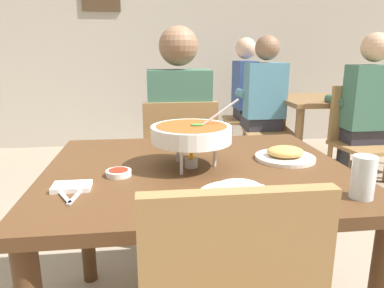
# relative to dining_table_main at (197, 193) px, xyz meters

# --- Properties ---
(cafe_rear_partition) EXTENTS (10.00, 0.10, 3.00)m
(cafe_rear_partition) POSITION_rel_dining_table_main_xyz_m (0.00, 3.31, 0.86)
(cafe_rear_partition) COLOR #BCB2A3
(cafe_rear_partition) RESTS_ON ground_plane
(dining_table_main) EXTENTS (1.14, 0.97, 0.74)m
(dining_table_main) POSITION_rel_dining_table_main_xyz_m (0.00, 0.00, 0.00)
(dining_table_main) COLOR #51331C
(dining_table_main) RESTS_ON ground_plane
(chair_diner_main) EXTENTS (0.44, 0.44, 0.90)m
(chair_diner_main) POSITION_rel_dining_table_main_xyz_m (-0.00, 0.77, -0.13)
(chair_diner_main) COLOR olive
(chair_diner_main) RESTS_ON ground_plane
(diner_main) EXTENTS (0.40, 0.45, 1.31)m
(diner_main) POSITION_rel_dining_table_main_xyz_m (0.00, 0.80, 0.11)
(diner_main) COLOR #2D2D38
(diner_main) RESTS_ON ground_plane
(curry_bowl) EXTENTS (0.33, 0.30, 0.26)m
(curry_bowl) POSITION_rel_dining_table_main_xyz_m (-0.02, -0.01, 0.24)
(curry_bowl) COLOR silver
(curry_bowl) RESTS_ON dining_table_main
(rice_plate) EXTENTS (0.24, 0.24, 0.06)m
(rice_plate) POSITION_rel_dining_table_main_xyz_m (0.08, -0.32, 0.13)
(rice_plate) COLOR white
(rice_plate) RESTS_ON dining_table_main
(appetizer_plate) EXTENTS (0.24, 0.24, 0.06)m
(appetizer_plate) POSITION_rel_dining_table_main_xyz_m (0.37, 0.05, 0.13)
(appetizer_plate) COLOR white
(appetizer_plate) RESTS_ON dining_table_main
(sauce_dish) EXTENTS (0.09, 0.09, 0.02)m
(sauce_dish) POSITION_rel_dining_table_main_xyz_m (-0.29, -0.07, 0.12)
(sauce_dish) COLOR white
(sauce_dish) RESTS_ON dining_table_main
(napkin_folded) EXTENTS (0.12, 0.08, 0.02)m
(napkin_folded) POSITION_rel_dining_table_main_xyz_m (-0.43, -0.18, 0.12)
(napkin_folded) COLOR white
(napkin_folded) RESTS_ON dining_table_main
(fork_utensil) EXTENTS (0.09, 0.16, 0.01)m
(fork_utensil) POSITION_rel_dining_table_main_xyz_m (-0.45, -0.23, 0.11)
(fork_utensil) COLOR silver
(fork_utensil) RESTS_ON dining_table_main
(spoon_utensil) EXTENTS (0.04, 0.17, 0.01)m
(spoon_utensil) POSITION_rel_dining_table_main_xyz_m (-0.40, -0.23, 0.11)
(spoon_utensil) COLOR silver
(spoon_utensil) RESTS_ON dining_table_main
(drink_glass) EXTENTS (0.07, 0.07, 0.13)m
(drink_glass) POSITION_rel_dining_table_main_xyz_m (0.45, -0.36, 0.17)
(drink_glass) COLOR silver
(drink_glass) RESTS_ON dining_table_main
(dining_table_far) EXTENTS (1.00, 0.80, 0.74)m
(dining_table_far) POSITION_rel_dining_table_main_xyz_m (1.54, 1.92, -0.02)
(dining_table_far) COLOR brown
(dining_table_far) RESTS_ON ground_plane
(chair_bg_left) EXTENTS (0.49, 0.49, 0.90)m
(chair_bg_left) POSITION_rel_dining_table_main_xyz_m (1.53, 1.36, -0.13)
(chair_bg_left) COLOR olive
(chair_bg_left) RESTS_ON ground_plane
(chair_bg_middle) EXTENTS (0.46, 0.46, 0.90)m
(chair_bg_middle) POSITION_rel_dining_table_main_xyz_m (0.97, 2.51, -0.13)
(chair_bg_middle) COLOR olive
(chair_bg_middle) RESTS_ON ground_plane
(chair_bg_right) EXTENTS (0.50, 0.50, 0.90)m
(chair_bg_right) POSITION_rel_dining_table_main_xyz_m (0.95, 1.98, -0.13)
(chair_bg_right) COLOR olive
(chair_bg_right) RESTS_ON ground_plane
(patron_bg_left) EXTENTS (0.40, 0.45, 1.31)m
(patron_bg_left) POSITION_rel_dining_table_main_xyz_m (1.55, 1.36, 0.11)
(patron_bg_left) COLOR #2D2D38
(patron_bg_left) RESTS_ON ground_plane
(patron_bg_middle) EXTENTS (0.45, 0.40, 1.31)m
(patron_bg_middle) POSITION_rel_dining_table_main_xyz_m (0.90, 2.49, 0.11)
(patron_bg_middle) COLOR #2D2D38
(patron_bg_middle) RESTS_ON ground_plane
(patron_bg_right) EXTENTS (0.40, 0.45, 1.31)m
(patron_bg_right) POSITION_rel_dining_table_main_xyz_m (0.89, 1.94, 0.11)
(patron_bg_right) COLOR #2D2D38
(patron_bg_right) RESTS_ON ground_plane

